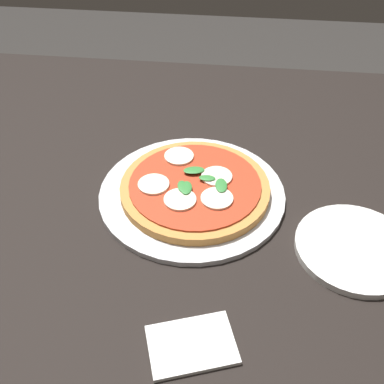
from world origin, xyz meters
name	(u,v)px	position (x,y,z in m)	size (l,w,h in m)	color
ground_plane	(170,364)	(0.00, 0.00, 0.00)	(6.00, 6.00, 0.00)	#2D2B28
dining_table	(161,213)	(0.00, 0.00, 0.68)	(1.42, 1.13, 0.77)	black
serving_tray	(192,193)	(-0.08, 0.03, 0.77)	(0.38, 0.38, 0.01)	silver
pizza	(195,187)	(-0.08, 0.03, 0.79)	(0.30, 0.30, 0.03)	#C6843F
plate_white	(355,248)	(-0.39, 0.15, 0.77)	(0.22, 0.22, 0.01)	white
napkin	(192,345)	(-0.12, 0.37, 0.77)	(0.13, 0.09, 0.01)	white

